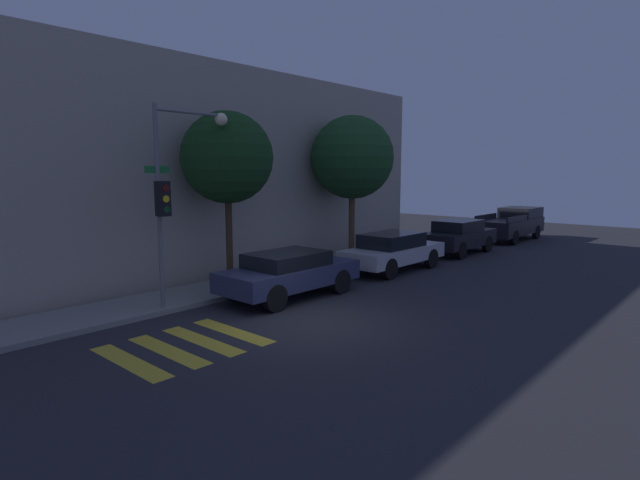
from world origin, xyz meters
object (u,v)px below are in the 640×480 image
Objects in this scene: sedan_far_end at (459,236)px; sedan_middle at (393,250)px; traffic_light_pole at (176,179)px; pickup_truck at (512,223)px; sedan_near_corner at (289,272)px; tree_near_corner at (227,158)px; tree_midblock at (352,158)px.

sedan_middle is at bearing 180.00° from sedan_far_end.
traffic_light_pole reaches higher than pickup_truck.
sedan_near_corner is 0.79× the size of tree_near_corner.
traffic_light_pole is at bearing 156.33° from sedan_near_corner.
sedan_middle is at bearing -180.00° from pickup_truck.
sedan_far_end is (10.91, 0.00, 0.07)m from sedan_near_corner.
sedan_middle is 11.80m from pickup_truck.
sedan_near_corner is (2.90, -1.27, -2.78)m from traffic_light_pole.
tree_midblock reaches higher than pickup_truck.
tree_midblock is (8.81, 1.04, 0.76)m from traffic_light_pole.
pickup_truck is 0.94× the size of tree_near_corner.
sedan_far_end is 0.72× the size of tree_midblock.
tree_midblock reaches higher than tree_near_corner.
sedan_middle is at bearing -8.59° from traffic_light_pole.
tree_near_corner is at bearing 168.46° from sedan_far_end.
tree_midblock reaches higher than sedan_near_corner.
tree_midblock reaches higher than sedan_far_end.
sedan_near_corner is 4.13m from tree_near_corner.
sedan_middle is at bearing 0.00° from sedan_near_corner.
tree_near_corner is (-17.72, 2.31, 3.25)m from pickup_truck.
tree_midblock is (5.91, 2.31, 3.54)m from sedan_near_corner.
sedan_middle is 0.89× the size of pickup_truck.
pickup_truck is (20.21, -1.27, -2.63)m from traffic_light_pole.
sedan_far_end reaches higher than sedan_near_corner.
traffic_light_pole is 2.77m from tree_near_corner.
pickup_truck is at bearing 0.00° from sedan_near_corner.
tree_near_corner is (2.49, 1.04, 0.62)m from traffic_light_pole.
sedan_far_end is at bearing -24.79° from tree_midblock.
pickup_truck is (17.31, 0.00, 0.15)m from sedan_near_corner.
traffic_light_pole reaches higher than sedan_far_end.
pickup_truck reaches higher than sedan_near_corner.
pickup_truck is (11.80, 0.00, 0.13)m from sedan_middle.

